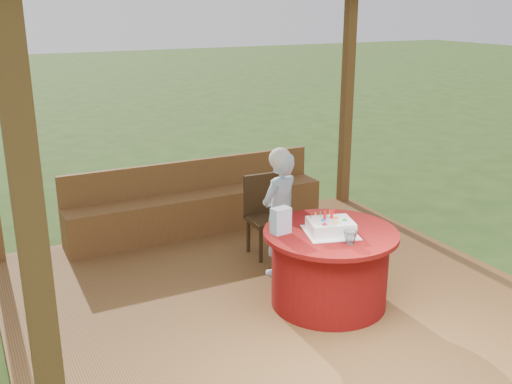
# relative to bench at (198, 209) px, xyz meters

# --- Properties ---
(ground) EXTENTS (60.00, 60.00, 0.00)m
(ground) POSITION_rel_bench_xyz_m (0.00, -1.72, -0.38)
(ground) COLOR #284517
(ground) RESTS_ON ground
(deck) EXTENTS (4.50, 4.00, 0.12)m
(deck) POSITION_rel_bench_xyz_m (0.00, -1.72, -0.32)
(deck) COLOR brown
(deck) RESTS_ON ground
(pergola) EXTENTS (4.50, 4.00, 2.72)m
(pergola) POSITION_rel_bench_xyz_m (0.00, -1.72, 2.02)
(pergola) COLOR brown
(pergola) RESTS_ON deck
(bench) EXTENTS (3.00, 0.42, 0.80)m
(bench) POSITION_rel_bench_xyz_m (0.00, 0.00, 0.00)
(bench) COLOR brown
(bench) RESTS_ON deck
(table) EXTENTS (1.15, 1.15, 0.68)m
(table) POSITION_rel_bench_xyz_m (0.36, -2.16, 0.08)
(table) COLOR maroon
(table) RESTS_ON deck
(chair) EXTENTS (0.40, 0.40, 0.83)m
(chair) POSITION_rel_bench_xyz_m (0.39, -0.91, 0.18)
(chair) COLOR #332110
(chair) RESTS_ON deck
(elderly_woman) EXTENTS (0.51, 0.43, 1.25)m
(elderly_woman) POSITION_rel_bench_xyz_m (0.28, -1.41, 0.37)
(elderly_woman) COLOR #93C0DB
(elderly_woman) RESTS_ON deck
(birthday_cake) EXTENTS (0.52, 0.52, 0.18)m
(birthday_cake) POSITION_rel_bench_xyz_m (0.33, -2.19, 0.47)
(birthday_cake) COLOR white
(birthday_cake) RESTS_ON table
(gift_bag) EXTENTS (0.17, 0.12, 0.22)m
(gift_bag) POSITION_rel_bench_xyz_m (-0.04, -2.00, 0.52)
(gift_bag) COLOR #D68AC1
(gift_bag) RESTS_ON table
(drinking_glass) EXTENTS (0.14, 0.14, 0.10)m
(drinking_glass) POSITION_rel_bench_xyz_m (0.34, -2.45, 0.46)
(drinking_glass) COLOR white
(drinking_glass) RESTS_ON table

